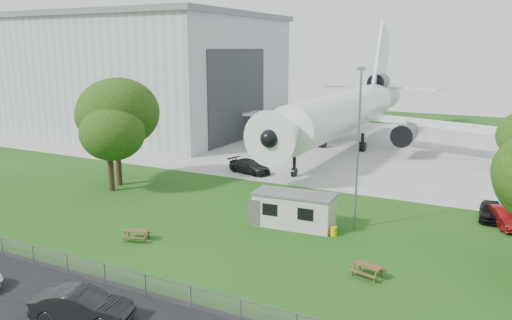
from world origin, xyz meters
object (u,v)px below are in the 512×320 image
at_px(airliner, 345,110).
at_px(car_centre_sedan, 82,306).
at_px(picnic_east, 367,277).
at_px(picnic_west, 137,240).
at_px(site_cabin, 294,210).
at_px(hangar, 136,73).

relative_size(airliner, car_centre_sedan, 9.56).
height_order(airliner, picnic_east, airliner).
relative_size(picnic_west, car_centre_sedan, 0.36).
relative_size(site_cabin, picnic_west, 3.80).
height_order(site_cabin, picnic_west, site_cabin).
relative_size(hangar, picnic_east, 23.89).
xyz_separation_m(hangar, site_cabin, (41.87, -31.45, -8.09)).
height_order(picnic_west, car_centre_sedan, car_centre_sedan).
bearing_deg(airliner, car_centre_sedan, -87.82).
bearing_deg(picnic_east, hangar, 158.37).
bearing_deg(picnic_east, airliner, 125.20).
distance_m(picnic_east, car_centre_sedan, 16.18).
bearing_deg(hangar, site_cabin, -36.91).
bearing_deg(site_cabin, picnic_east, -39.60).
xyz_separation_m(picnic_west, car_centre_sedan, (4.79, -9.68, 0.82)).
distance_m(picnic_west, picnic_east, 16.27).
distance_m(hangar, picnic_west, 52.21).
relative_size(hangar, car_centre_sedan, 8.61).
distance_m(site_cabin, car_centre_sedan, 18.01).
xyz_separation_m(site_cabin, car_centre_sedan, (-4.04, -17.54, -0.49)).
bearing_deg(hangar, picnic_west, -49.95).
bearing_deg(picnic_west, hangar, 112.09).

